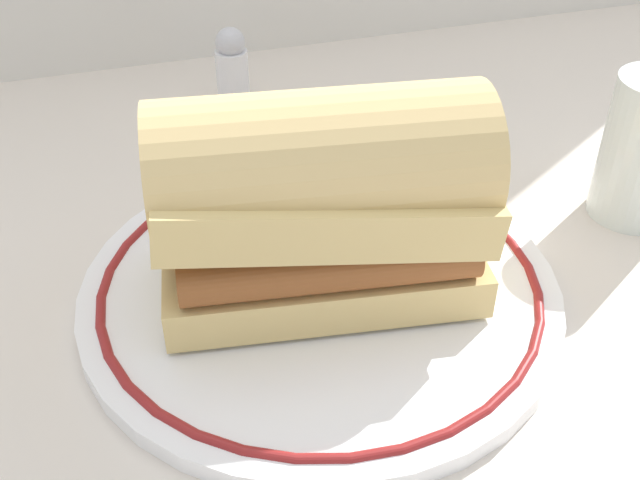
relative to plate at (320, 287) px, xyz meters
name	(u,v)px	position (x,y,z in m)	size (l,w,h in m)	color
ground_plane	(284,318)	(-0.03, -0.01, -0.01)	(1.50, 1.50, 0.00)	beige
plate	(320,287)	(0.00, 0.00, 0.00)	(0.30, 0.30, 0.01)	white
sausage_sandwich	(320,198)	(0.00, 0.00, 0.07)	(0.20, 0.13, 0.12)	#D8BB73
salt_shaker	(232,68)	(0.01, 0.28, 0.03)	(0.03, 0.03, 0.07)	white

